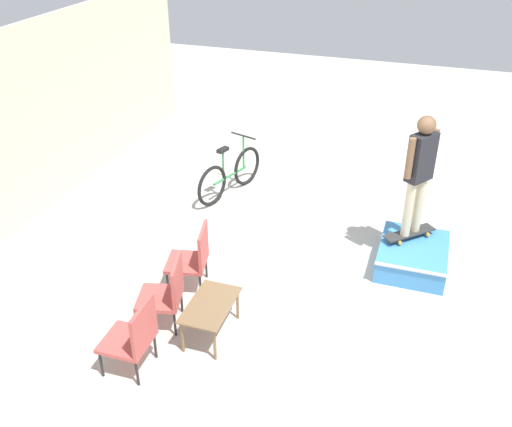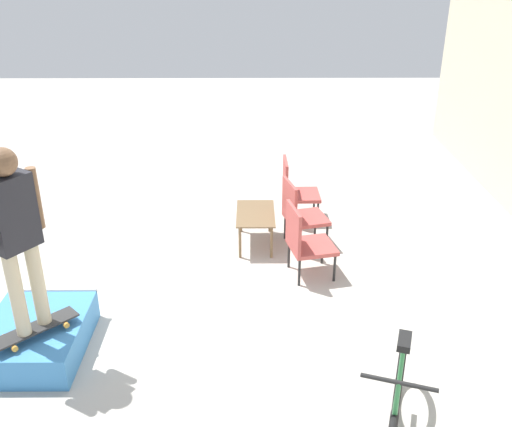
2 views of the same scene
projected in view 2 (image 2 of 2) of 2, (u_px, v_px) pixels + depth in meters
The scene contains 9 objects.
ground_plane at pixel (164, 285), 6.80m from camera, with size 24.00×24.00×0.00m, color #B7B2A8.
skate_ramp_box at pixel (37, 336), 5.62m from camera, with size 1.20×0.94×0.35m.
skateboard_on_ramp at pixel (35, 328), 5.33m from camera, with size 0.71×0.72×0.07m.
person_skater at pixel (15, 228), 4.89m from camera, with size 0.49×0.38×1.76m.
coffee_table at pixel (256, 217), 7.57m from camera, with size 0.86×0.50×0.46m.
patio_chair_left at pixel (295, 188), 8.26m from camera, with size 0.53×0.53×0.92m.
patio_chair_center at pixel (299, 212), 7.52m from camera, with size 0.63×0.63×0.92m.
patio_chair_right at pixel (304, 240), 6.80m from camera, with size 0.62×0.62×0.92m.
bicycle at pixel (395, 410), 4.44m from camera, with size 1.61×0.66×0.99m.
Camera 2 is at (5.82, 1.06, 3.64)m, focal length 40.00 mm.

